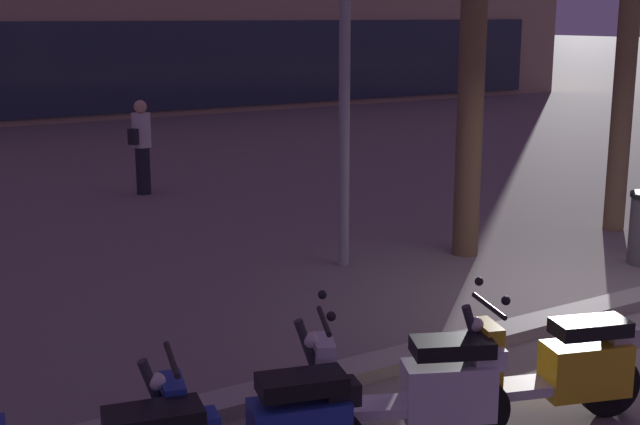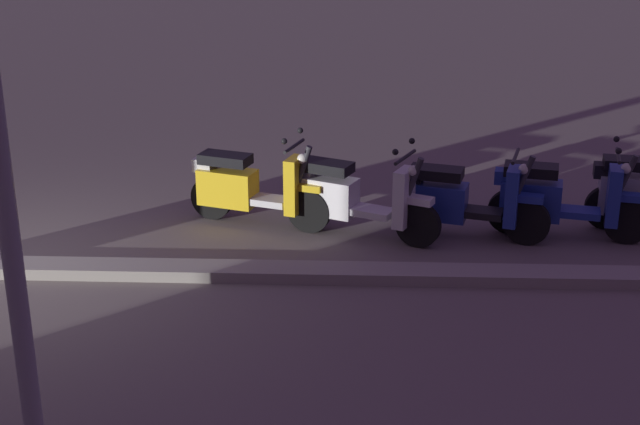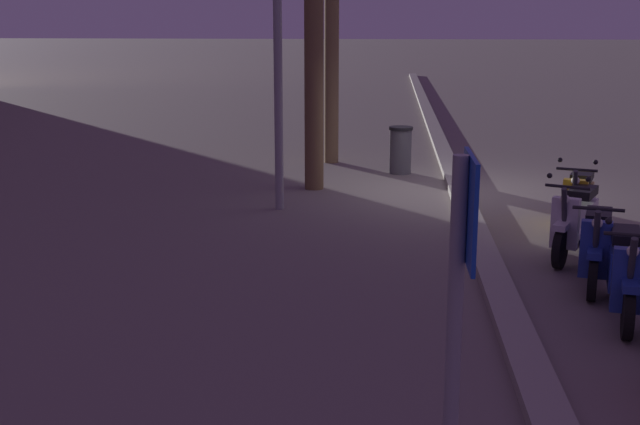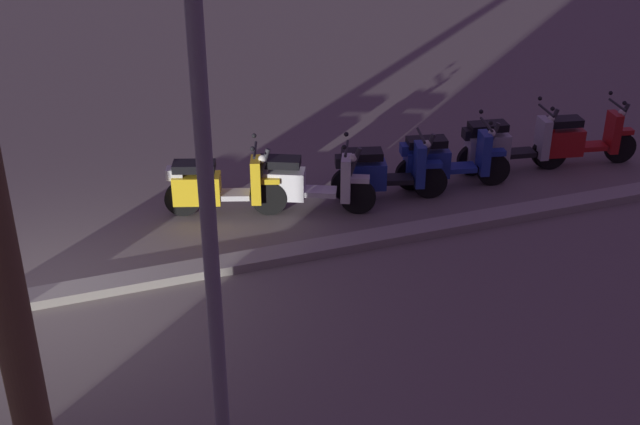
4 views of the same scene
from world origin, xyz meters
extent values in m
plane|color=slate|center=(0.00, 0.00, 0.00)|extent=(200.00, 200.00, 0.00)
cube|color=gray|center=(0.00, 0.00, 0.06)|extent=(60.00, 0.36, 0.12)
cylinder|color=black|center=(-6.97, -1.09, 0.26)|extent=(0.53, 0.21, 0.52)
cylinder|color=black|center=(-5.70, -1.37, 0.26)|extent=(0.53, 0.21, 0.52)
cube|color=#233D9E|center=(-6.39, -1.22, 0.32)|extent=(0.65, 0.40, 0.08)
cube|color=#233D9E|center=(-5.92, -1.32, 0.43)|extent=(0.73, 0.46, 0.44)
cube|color=black|center=(-5.90, -1.32, 0.78)|extent=(0.65, 0.42, 0.12)
cube|color=#233D9E|center=(-6.80, -1.13, 0.55)|extent=(0.21, 0.36, 0.66)
cube|color=#233D9E|center=(-6.97, -1.09, 0.55)|extent=(0.35, 0.22, 0.08)
cylinder|color=#333338|center=(-6.87, -1.11, 0.70)|extent=(0.29, 0.13, 0.69)
cylinder|color=black|center=(-6.80, -1.13, 1.02)|extent=(0.16, 0.56, 0.04)
sphere|color=white|center=(-6.89, -1.11, 0.88)|extent=(0.12, 0.12, 0.12)
cube|color=#233D9E|center=(-5.63, -1.38, 0.68)|extent=(0.28, 0.25, 0.16)
sphere|color=black|center=(-6.73, -0.90, 1.14)|extent=(0.07, 0.07, 0.07)
cylinder|color=black|center=(-5.84, -1.02, 0.26)|extent=(0.53, 0.23, 0.52)
cylinder|color=black|center=(-4.64, -1.35, 0.26)|extent=(0.53, 0.23, 0.52)
cube|color=black|center=(-5.29, -1.17, 0.32)|extent=(0.65, 0.43, 0.08)
cube|color=#233D9E|center=(-4.85, -1.29, 0.41)|extent=(0.74, 0.49, 0.42)
cube|color=black|center=(-4.83, -1.29, 0.74)|extent=(0.66, 0.45, 0.12)
cube|color=#233D9E|center=(-5.67, -1.07, 0.55)|extent=(0.22, 0.36, 0.66)
cube|color=#233D9E|center=(-5.84, -1.02, 0.55)|extent=(0.35, 0.24, 0.08)
cylinder|color=#333338|center=(-5.74, -1.04, 0.70)|extent=(0.29, 0.14, 0.69)
cylinder|color=black|center=(-5.67, -1.07, 1.02)|extent=(0.19, 0.55, 0.04)
sphere|color=white|center=(-5.76, -1.04, 0.88)|extent=(0.12, 0.12, 0.12)
cube|color=black|center=(-4.56, -1.37, 0.64)|extent=(0.28, 0.26, 0.16)
cylinder|color=black|center=(-4.62, -0.90, 0.26)|extent=(0.51, 0.31, 0.52)
cylinder|color=black|center=(-3.40, -1.46, 0.26)|extent=(0.51, 0.31, 0.52)
cube|color=white|center=(-4.05, -1.16, 0.32)|extent=(0.66, 0.50, 0.08)
cube|color=white|center=(-3.60, -1.37, 0.43)|extent=(0.75, 0.57, 0.43)
cube|color=black|center=(-3.58, -1.38, 0.77)|extent=(0.67, 0.52, 0.12)
cube|color=white|center=(-4.45, -0.98, 0.55)|extent=(0.27, 0.37, 0.66)
cube|color=white|center=(-4.62, -0.90, 0.55)|extent=(0.36, 0.28, 0.08)
cylinder|color=#333338|center=(-4.53, -0.94, 0.70)|extent=(0.29, 0.18, 0.69)
cylinder|color=black|center=(-4.45, -0.98, 1.02)|extent=(0.27, 0.53, 0.04)
sphere|color=white|center=(-4.54, -0.93, 0.88)|extent=(0.12, 0.12, 0.12)
cube|color=white|center=(-3.32, -1.49, 0.67)|extent=(0.30, 0.28, 0.16)
sphere|color=black|center=(-4.53, -1.20, 1.14)|extent=(0.07, 0.07, 0.07)
sphere|color=black|center=(-4.33, -0.77, 1.14)|extent=(0.07, 0.07, 0.07)
cylinder|color=black|center=(-3.38, -1.30, 0.26)|extent=(0.53, 0.26, 0.52)
cylinder|color=black|center=(-2.19, -1.70, 0.26)|extent=(0.53, 0.26, 0.52)
cube|color=silver|center=(-2.83, -1.48, 0.32)|extent=(0.66, 0.45, 0.08)
cube|color=gold|center=(-2.40, -1.63, 0.43)|extent=(0.75, 0.52, 0.43)
cube|color=black|center=(-2.38, -1.63, 0.77)|extent=(0.66, 0.47, 0.12)
cube|color=gold|center=(-3.21, -1.36, 0.55)|extent=(0.24, 0.37, 0.66)
cube|color=gold|center=(-3.38, -1.30, 0.55)|extent=(0.35, 0.25, 0.08)
cylinder|color=#333338|center=(-3.29, -1.33, 0.70)|extent=(0.29, 0.16, 0.69)
cylinder|color=black|center=(-3.21, -1.36, 1.02)|extent=(0.21, 0.54, 0.04)
sphere|color=white|center=(-3.31, -1.33, 0.88)|extent=(0.12, 0.12, 0.12)
cube|color=silver|center=(-2.11, -1.72, 0.67)|extent=(0.29, 0.27, 0.16)
sphere|color=black|center=(-3.27, -1.59, 1.14)|extent=(0.07, 0.07, 0.07)
sphere|color=black|center=(-3.12, -1.14, 1.14)|extent=(0.07, 0.07, 0.07)
cylinder|color=#939399|center=(-10.48, 0.91, 1.20)|extent=(0.09, 0.09, 2.40)
cube|color=#1947B7|center=(-10.47, 0.86, 2.10)|extent=(0.60, 0.03, 0.60)
cube|color=white|center=(-10.47, 0.84, 2.10)|extent=(0.33, 0.01, 0.33)
cylinder|color=brown|center=(0.08, 2.64, 2.83)|extent=(0.35, 0.35, 5.65)
cylinder|color=olive|center=(2.93, 2.51, 2.90)|extent=(0.31, 0.31, 5.80)
cylinder|color=#56565B|center=(1.75, 1.03, 0.45)|extent=(0.44, 0.44, 0.90)
cylinder|color=black|center=(1.75, 1.03, 0.92)|extent=(0.48, 0.48, 0.06)
camera|label=1|loc=(-7.61, -6.00, 3.18)|focal=48.68mm
camera|label=2|loc=(-3.91, 8.60, 3.93)|focal=51.28mm
camera|label=3|loc=(-14.91, 1.31, 3.13)|focal=46.55mm
camera|label=4|loc=(-0.42, 9.20, 5.63)|focal=46.84mm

